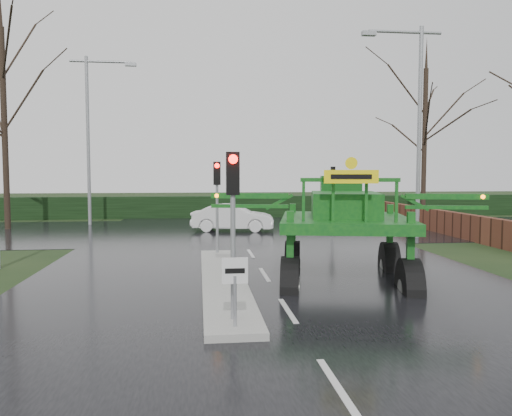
{
  "coord_description": "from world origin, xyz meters",
  "views": [
    {
      "loc": [
        -1.98,
        -10.88,
        3.11
      ],
      "look_at": [
        -0.16,
        4.84,
        2.0
      ],
      "focal_mm": 35.0,
      "sensor_mm": 36.0,
      "label": 1
    }
  ],
  "objects": [
    {
      "name": "traffic_signal_far",
      "position": [
        6.5,
        20.01,
        2.59
      ],
      "size": [
        0.26,
        0.33,
        3.52
      ],
      "rotation": [
        0.0,
        0.0,
        3.14
      ],
      "color": "gray",
      "rests_on": "ground"
    },
    {
      "name": "hedge_row",
      "position": [
        0.0,
        24.0,
        0.75
      ],
      "size": [
        44.0,
        0.9,
        1.5
      ],
      "primitive_type": "cube",
      "color": "black",
      "rests_on": "ground"
    },
    {
      "name": "traffic_signal_near",
      "position": [
        -1.3,
        -1.01,
        2.59
      ],
      "size": [
        0.26,
        0.33,
        3.52
      ],
      "color": "gray",
      "rests_on": "ground"
    },
    {
      "name": "road_main",
      "position": [
        0.0,
        10.0,
        0.0
      ],
      "size": [
        14.0,
        80.0,
        0.02
      ],
      "primitive_type": "cube",
      "color": "black",
      "rests_on": "ground"
    },
    {
      "name": "crop_sprayer",
      "position": [
        0.5,
        2.38,
        2.08
      ],
      "size": [
        7.73,
        5.54,
        4.4
      ],
      "rotation": [
        0.0,
        0.0,
        -0.21
      ],
      "color": "black",
      "rests_on": "ground"
    },
    {
      "name": "street_light_left_far",
      "position": [
        -8.19,
        20.0,
        5.99
      ],
      "size": [
        3.85,
        0.3,
        10.0
      ],
      "color": "gray",
      "rests_on": "ground"
    },
    {
      "name": "traffic_signal_mid",
      "position": [
        -1.3,
        7.49,
        2.59
      ],
      "size": [
        0.26,
        0.33,
        3.52
      ],
      "color": "gray",
      "rests_on": "ground"
    },
    {
      "name": "brick_wall",
      "position": [
        10.5,
        16.0,
        0.6
      ],
      "size": [
        0.4,
        20.0,
        1.2
      ],
      "primitive_type": "cube",
      "color": "#592D1E",
      "rests_on": "ground"
    },
    {
      "name": "ground",
      "position": [
        0.0,
        0.0,
        0.0
      ],
      "size": [
        140.0,
        140.0,
        0.0
      ],
      "primitive_type": "plane",
      "color": "black",
      "rests_on": "ground"
    },
    {
      "name": "tree_right_far",
      "position": [
        13.0,
        21.0,
        6.5
      ],
      "size": [
        7.0,
        7.0,
        12.05
      ],
      "color": "black",
      "rests_on": "ground"
    },
    {
      "name": "white_sedan",
      "position": [
        -0.17,
        15.62,
        0.0
      ],
      "size": [
        4.55,
        2.22,
        1.44
      ],
      "primitive_type": "imported",
      "rotation": [
        0.0,
        0.0,
        1.4
      ],
      "color": "silver",
      "rests_on": "ground"
    },
    {
      "name": "keep_left_sign",
      "position": [
        -1.3,
        -1.5,
        1.06
      ],
      "size": [
        0.5,
        0.07,
        1.35
      ],
      "color": "gray",
      "rests_on": "ground"
    },
    {
      "name": "street_light_right",
      "position": [
        8.19,
        12.0,
        5.99
      ],
      "size": [
        3.85,
        0.3,
        10.0
      ],
      "color": "gray",
      "rests_on": "ground"
    },
    {
      "name": "street_light_left_near",
      "position": [
        -8.19,
        6.0,
        5.99
      ],
      "size": [
        3.85,
        0.3,
        10.0
      ],
      "color": "gray",
      "rests_on": "ground"
    },
    {
      "name": "tree_left_far",
      "position": [
        -12.5,
        18.0,
        7.15
      ],
      "size": [
        7.7,
        7.7,
        13.26
      ],
      "color": "black",
      "rests_on": "ground"
    },
    {
      "name": "road_cross",
      "position": [
        0.0,
        16.0,
        0.01
      ],
      "size": [
        80.0,
        12.0,
        0.02
      ],
      "primitive_type": "cube",
      "color": "black",
      "rests_on": "ground"
    },
    {
      "name": "median_island",
      "position": [
        -1.3,
        3.0,
        0.09
      ],
      "size": [
        1.2,
        10.0,
        0.16
      ],
      "primitive_type": "cube",
      "color": "gray",
      "rests_on": "ground"
    }
  ]
}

